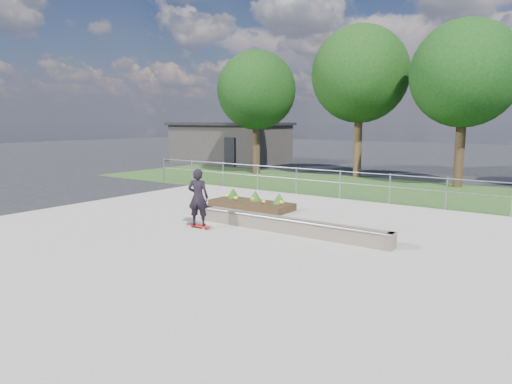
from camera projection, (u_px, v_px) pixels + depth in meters
ground at (217, 239)px, 12.08m from camera, size 120.00×120.00×0.00m
grass_verge at (373, 189)px, 20.92m from camera, size 30.00×8.00×0.02m
concrete_slab at (217, 238)px, 12.08m from camera, size 15.00×15.00×0.06m
fence at (340, 181)px, 17.99m from camera, size 20.06×0.06×1.20m
building at (230, 142)px, 34.36m from camera, size 8.40×5.40×3.00m
tree_far_left at (256, 91)px, 26.38m from camera, size 4.55×4.55×7.15m
tree_mid_left at (360, 74)px, 24.72m from camera, size 5.25×5.25×8.25m
tree_mid_right at (465, 74)px, 20.81m from camera, size 4.90×4.90×7.70m
grind_ledge at (287, 225)px, 12.55m from camera, size 6.00×0.44×0.43m
planter_bed at (252, 203)px, 16.05m from camera, size 3.00×1.20×0.61m
skateboarder at (198, 197)px, 12.97m from camera, size 0.80×0.61×1.72m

